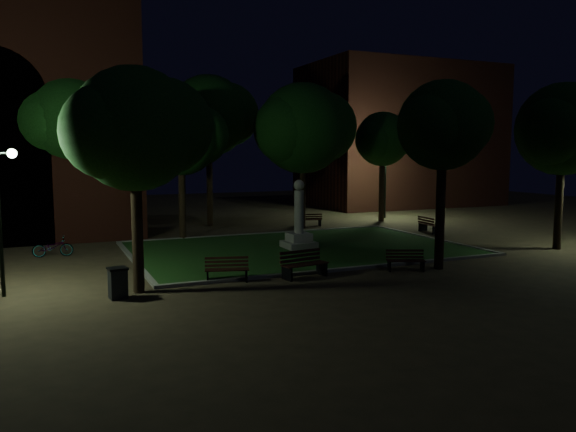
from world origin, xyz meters
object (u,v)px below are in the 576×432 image
Objects in this scene: monument at (299,229)px; bench_west_near at (227,270)px; bench_near_left at (304,265)px; bench_near_right at (405,261)px; bicycle at (53,247)px; bench_far_side at (310,220)px; trash_bin at (118,283)px; bench_right_side at (429,225)px.

monument is 1.96× the size of bench_west_near.
bench_near_left is 1.21× the size of bench_near_right.
monument is at bearing -98.53° from bicycle.
bench_near_left is 4.13m from bench_near_right.
bicycle is at bearing 30.26° from bench_far_side.
bicycle is (-12.41, 8.61, 0.07)m from bench_near_right.
bench_west_near is 9.39m from bicycle.
bench_far_side is (4.13, 7.33, -0.58)m from monument.
bench_near_left is 6.60m from trash_bin.
bench_near_right is 0.91× the size of bench_right_side.
bench_near_right is 15.11m from bicycle.
trash_bin is (-8.93, -5.90, -0.46)m from monument.
bench_near_left is at bearing 5.01° from bench_west_near.
bench_west_near is at bearing -138.62° from bicycle.
bench_west_near is at bearing -135.64° from monument.
bench_near_left is 1.11× the size of bicycle.
bench_right_side is 7.24m from bench_far_side.
bench_far_side is at bearing 52.96° from bench_near_left.
trash_bin reaches higher than bench_near_right.
trash_bin is at bearing 119.04° from bench_right_side.
bench_near_right is 1.00× the size of bench_far_side.
bench_west_near is 15.88m from bench_right_side.
bench_near_left is 1.10× the size of bench_right_side.
bench_near_left reaches higher than bicycle.
bench_near_right is 0.94× the size of bench_west_near.
bench_right_side is (14.22, 7.07, 0.03)m from bench_west_near.
bench_near_right is 10.96m from bench_right_side.
monument is 1.89× the size of bench_right_side.
bench_west_near is (-2.76, 0.51, -0.06)m from bench_near_left.
bench_west_near reaches higher than bench_near_right.
monument is at bearing 59.92° from bench_west_near.
trash_bin reaches higher than bench_far_side.
bench_far_side is at bearing 103.76° from bench_near_right.
bench_west_near reaches higher than bench_far_side.
bench_west_near is 0.97× the size of bench_right_side.
monument is 7.16m from bench_west_near.
trash_bin is at bearing -151.11° from bench_west_near.
monument reaches higher than bench_west_near.
bench_near_left reaches higher than bench_far_side.
bench_near_left is 13.74m from bench_right_side.
bench_near_left is 2.81m from bench_west_near.
bench_right_side is 1.73× the size of trash_bin.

